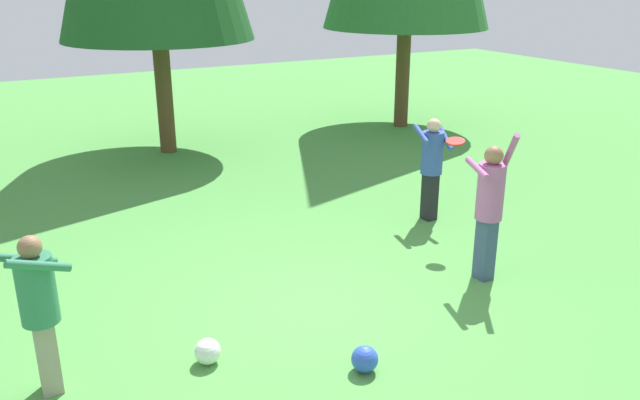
# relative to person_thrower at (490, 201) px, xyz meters

# --- Properties ---
(ground_plane) EXTENTS (40.00, 40.00, 0.00)m
(ground_plane) POSITION_rel_person_thrower_xyz_m (-2.29, 0.37, -1.06)
(ground_plane) COLOR #4C9342
(person_thrower) EXTENTS (0.62, 0.63, 1.96)m
(person_thrower) POSITION_rel_person_thrower_xyz_m (0.00, 0.00, 0.00)
(person_thrower) COLOR #38476B
(person_thrower) RESTS_ON ground_plane
(person_catcher) EXTENTS (0.63, 0.68, 1.65)m
(person_catcher) POSITION_rel_person_thrower_xyz_m (0.69, 2.05, -0.09)
(person_catcher) COLOR black
(person_catcher) RESTS_ON ground_plane
(person_bystander) EXTENTS (0.63, 0.57, 1.59)m
(person_bystander) POSITION_rel_person_thrower_xyz_m (-5.25, 0.13, -0.12)
(person_bystander) COLOR gray
(person_bystander) RESTS_ON ground_plane
(frisbee) EXTENTS (0.38, 0.38, 0.08)m
(frisbee) POSITION_rel_person_thrower_xyz_m (0.43, 1.23, 0.44)
(frisbee) COLOR red
(ball_white) EXTENTS (0.27, 0.27, 0.27)m
(ball_white) POSITION_rel_person_thrower_xyz_m (-3.80, -0.15, -0.93)
(ball_white) COLOR white
(ball_white) RESTS_ON ground_plane
(ball_yellow) EXTENTS (0.19, 0.19, 0.19)m
(ball_yellow) POSITION_rel_person_thrower_xyz_m (2.01, 3.57, -0.97)
(ball_yellow) COLOR yellow
(ball_yellow) RESTS_ON ground_plane
(ball_blue) EXTENTS (0.27, 0.27, 0.27)m
(ball_blue) POSITION_rel_person_thrower_xyz_m (-2.47, -1.03, -0.93)
(ball_blue) COLOR blue
(ball_blue) RESTS_ON ground_plane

